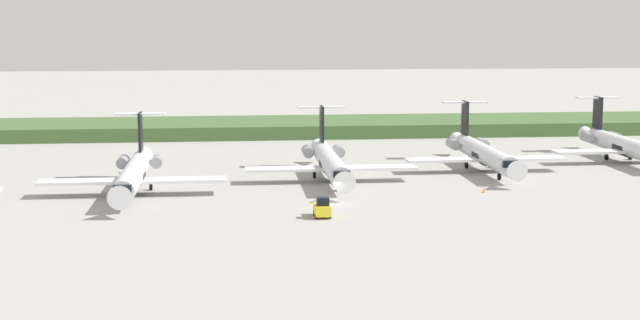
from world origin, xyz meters
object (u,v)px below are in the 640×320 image
(regional_jet_second, at_px, (134,173))
(regional_jet_fourth, at_px, (483,153))
(regional_jet_third, at_px, (330,161))
(baggage_tug, at_px, (322,208))
(regional_jet_fifth, at_px, (624,145))
(safety_cone_front_marker, at_px, (484,190))

(regional_jet_second, xyz_separation_m, regional_jet_fourth, (47.98, 12.58, 0.00))
(regional_jet_third, xyz_separation_m, regional_jet_fourth, (22.70, 5.71, 0.00))
(regional_jet_fourth, xyz_separation_m, baggage_tug, (-26.15, -28.76, -1.53))
(regional_jet_fifth, bearing_deg, regional_jet_third, -166.31)
(regional_jet_second, relative_size, safety_cone_front_marker, 56.36)
(regional_jet_third, relative_size, safety_cone_front_marker, 56.36)
(regional_jet_second, height_order, safety_cone_front_marker, regional_jet_second)
(regional_jet_third, distance_m, safety_cone_front_marker, 21.31)
(regional_jet_fourth, distance_m, baggage_tug, 38.90)
(regional_jet_fourth, bearing_deg, safety_cone_front_marker, -105.34)
(regional_jet_fourth, relative_size, baggage_tug, 9.69)
(regional_jet_second, distance_m, baggage_tug, 27.22)
(regional_jet_fifth, relative_size, safety_cone_front_marker, 56.36)
(regional_jet_third, distance_m, regional_jet_fourth, 23.41)
(regional_jet_second, xyz_separation_m, regional_jet_third, (25.27, 6.87, 0.00))
(regional_jet_third, relative_size, baggage_tug, 9.69)
(regional_jet_second, xyz_separation_m, baggage_tug, (21.83, -16.19, -1.53))
(regional_jet_fourth, bearing_deg, regional_jet_fifth, 13.27)
(regional_jet_second, relative_size, regional_jet_fifth, 1.00)
(regional_jet_second, xyz_separation_m, safety_cone_front_marker, (43.40, -4.11, -2.26))
(regional_jet_fourth, bearing_deg, regional_jet_second, -165.31)
(regional_jet_second, bearing_deg, safety_cone_front_marker, -5.41)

